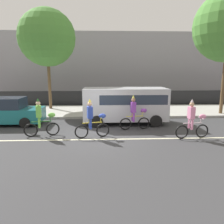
{
  "coord_description": "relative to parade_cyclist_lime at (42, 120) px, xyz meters",
  "views": [
    {
      "loc": [
        0.27,
        -10.46,
        3.23
      ],
      "look_at": [
        0.78,
        1.2,
        1.0
      ],
      "focal_mm": 35.0,
      "sensor_mm": 36.0,
      "label": 1
    }
  ],
  "objects": [
    {
      "name": "sidewalk_curb",
      "position": [
        2.74,
        6.33,
        -0.77
      ],
      "size": [
        60.0,
        5.0,
        0.15
      ],
      "primitive_type": "cube",
      "color": "#ADAAA3",
      "rests_on": "ground"
    },
    {
      "name": "building_backdrop",
      "position": [
        4.22,
        17.83,
        2.85
      ],
      "size": [
        28.0,
        8.0,
        7.38
      ],
      "primitive_type": "cube",
      "color": "#99939E",
      "rests_on": "ground"
    },
    {
      "name": "parked_van_silver",
      "position": [
        4.46,
        2.53,
        0.44
      ],
      "size": [
        5.0,
        2.22,
        2.18
      ],
      "color": "silver",
      "rests_on": "ground"
    },
    {
      "name": "fence_line",
      "position": [
        2.74,
        9.23,
        -0.14
      ],
      "size": [
        40.0,
        0.08,
        1.4
      ],
      "primitive_type": "cube",
      "color": "black",
      "rests_on": "ground"
    },
    {
      "name": "street_tree_near_lamp",
      "position": [
        -1.26,
        7.33,
        4.88
      ],
      "size": [
        4.44,
        4.44,
        7.8
      ],
      "color": "brown",
      "rests_on": "sidewalk_curb"
    },
    {
      "name": "ground_plane",
      "position": [
        2.74,
        -0.17,
        -0.84
      ],
      "size": [
        80.0,
        80.0,
        0.0
      ],
      "primitive_type": "plane",
      "color": "#38383A"
    },
    {
      "name": "parade_cyclist_cobalt",
      "position": [
        2.52,
        -0.36,
        0.0
      ],
      "size": [
        1.69,
        0.56,
        1.92
      ],
      "color": "black",
      "rests_on": "ground"
    },
    {
      "name": "parade_cyclist_lime",
      "position": [
        0.0,
        0.0,
        0.0
      ],
      "size": [
        1.7,
        0.56,
        1.92
      ],
      "color": "black",
      "rests_on": "ground"
    },
    {
      "name": "parade_cyclist_purple",
      "position": [
        4.79,
        1.04,
        0.0
      ],
      "size": [
        1.71,
        0.52,
        1.92
      ],
      "color": "black",
      "rests_on": "ground"
    },
    {
      "name": "road_centre_line",
      "position": [
        2.74,
        -0.67,
        -0.84
      ],
      "size": [
        36.0,
        0.14,
        0.01
      ],
      "primitive_type": "cube",
      "color": "beige",
      "rests_on": "ground"
    },
    {
      "name": "pedestrian_onlooker",
      "position": [
        7.05,
        7.96,
        0.17
      ],
      "size": [
        0.32,
        0.2,
        1.62
      ],
      "color": "#33333D",
      "rests_on": "sidewalk_curb"
    },
    {
      "name": "parked_car_teal",
      "position": [
        -2.71,
        2.51,
        -0.06
      ],
      "size": [
        4.1,
        1.92,
        1.64
      ],
      "color": "#1E727A",
      "rests_on": "ground"
    },
    {
      "name": "parade_cyclist_pink",
      "position": [
        7.33,
        -0.66,
        0.0
      ],
      "size": [
        1.72,
        0.51,
        1.92
      ],
      "color": "black",
      "rests_on": "ground"
    }
  ]
}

